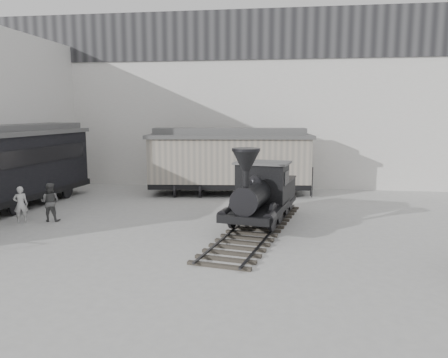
# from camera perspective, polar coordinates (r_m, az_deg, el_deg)

# --- Properties ---
(ground) EXTENTS (90.00, 90.00, 0.00)m
(ground) POSITION_cam_1_polar(r_m,az_deg,el_deg) (14.99, -3.95, -9.90)
(ground) COLOR #9E9E9B
(north_wall) EXTENTS (34.00, 2.51, 11.00)m
(north_wall) POSITION_cam_1_polar(r_m,az_deg,el_deg) (29.04, 2.16, 10.22)
(north_wall) COLOR silver
(north_wall) RESTS_ON ground
(locomotive) EXTENTS (3.81, 9.82, 3.39)m
(locomotive) POSITION_cam_1_polar(r_m,az_deg,el_deg) (18.41, 4.77, -2.37)
(locomotive) COLOR #282422
(locomotive) RESTS_ON ground
(boxcar) EXTENTS (9.75, 3.99, 3.88)m
(boxcar) POSITION_cam_1_polar(r_m,az_deg,el_deg) (25.47, 0.70, 2.52)
(boxcar) COLOR black
(boxcar) RESTS_ON ground
(visitor_a) EXTENTS (0.70, 0.62, 1.61)m
(visitor_a) POSITION_cam_1_polar(r_m,az_deg,el_deg) (21.00, -25.02, -3.03)
(visitor_a) COLOR silver
(visitor_a) RESTS_ON ground
(visitor_b) EXTENTS (0.90, 0.73, 1.72)m
(visitor_b) POSITION_cam_1_polar(r_m,az_deg,el_deg) (20.74, -21.77, -2.81)
(visitor_b) COLOR #505050
(visitor_b) RESTS_ON ground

